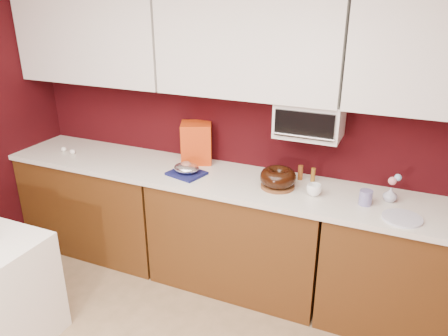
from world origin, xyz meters
TOP-DOWN VIEW (x-y plane):
  - wall_back at (0.00, 2.25)m, footprint 4.00×0.02m
  - base_cabinet_left at (-1.33, 1.94)m, footprint 1.31×0.58m
  - base_cabinet_center at (0.00, 1.94)m, footprint 1.31×0.58m
  - base_cabinet_right at (1.33, 1.94)m, footprint 1.31×0.58m
  - countertop at (0.00, 1.94)m, footprint 4.00×0.62m
  - upper_cabinet_left at (-1.33, 2.08)m, footprint 1.31×0.33m
  - upper_cabinet_center at (0.00, 2.08)m, footprint 1.31×0.33m
  - toaster_oven at (0.45, 2.10)m, footprint 0.45×0.30m
  - toaster_oven_door at (0.45, 1.94)m, footprint 0.40×0.02m
  - toaster_oven_handle at (0.45, 1.93)m, footprint 0.42×0.02m
  - cake_base at (0.30, 1.93)m, footprint 0.28×0.28m
  - bundt_cake at (0.30, 1.93)m, footprint 0.28×0.28m
  - navy_towel at (-0.41, 1.87)m, footprint 0.30×0.27m
  - foil_ham_nest at (-0.41, 1.87)m, footprint 0.23×0.20m
  - roasted_ham at (-0.41, 1.87)m, footprint 0.10×0.08m
  - pandoro_box at (-0.46, 2.15)m, footprint 0.31×0.30m
  - dark_pan at (0.22, 2.11)m, footprint 0.21×0.21m
  - coffee_mug at (0.56, 1.90)m, footprint 0.12×0.12m
  - blue_jar at (0.90, 1.90)m, footprint 0.10×0.10m
  - flower_vase at (1.04, 2.01)m, footprint 0.10×0.10m
  - flower_pink at (1.04, 2.01)m, footprint 0.05×0.05m
  - flower_blue at (1.07, 2.03)m, footprint 0.05×0.05m
  - china_plate at (1.14, 1.79)m, footprint 0.29×0.29m
  - amber_bottle at (0.41, 2.13)m, footprint 0.05×0.05m
  - egg_left at (-1.64, 1.90)m, footprint 0.06×0.05m
  - egg_right at (-1.52, 1.88)m, footprint 0.06×0.05m
  - amber_bottle_tall at (0.50, 2.12)m, footprint 0.03×0.03m

SIDE VIEW (x-z plane):
  - base_cabinet_left at x=-1.33m, z-range 0.00..0.86m
  - base_cabinet_center at x=0.00m, z-range 0.00..0.86m
  - base_cabinet_right at x=1.33m, z-range 0.00..0.86m
  - countertop at x=0.00m, z-range 0.86..0.90m
  - china_plate at x=1.14m, z-range 0.90..0.91m
  - navy_towel at x=-0.41m, z-range 0.90..0.92m
  - cake_base at x=0.30m, z-range 0.90..0.92m
  - dark_pan at x=0.22m, z-range 0.90..0.93m
  - egg_left at x=-1.64m, z-range 0.90..0.94m
  - egg_right at x=-1.52m, z-range 0.90..0.94m
  - coffee_mug at x=0.56m, z-range 0.90..1.00m
  - blue_jar at x=0.90m, z-range 0.90..1.00m
  - amber_bottle_tall at x=0.50m, z-range 0.90..1.01m
  - amber_bottle at x=0.41m, z-range 0.90..1.01m
  - foil_ham_nest at x=-0.41m, z-range 0.92..0.99m
  - flower_vase at x=1.04m, z-range 0.90..1.01m
  - roasted_ham at x=-0.41m, z-range 0.95..1.01m
  - bundt_cake at x=0.30m, z-range 0.93..1.03m
  - flower_pink at x=1.04m, z-range 1.02..1.08m
  - pandoro_box at x=-0.46m, z-range 0.90..1.23m
  - flower_blue at x=1.07m, z-range 1.05..1.09m
  - wall_back at x=0.00m, z-range 0.00..2.50m
  - toaster_oven_handle at x=0.45m, z-range 1.29..1.31m
  - toaster_oven at x=0.45m, z-range 1.25..1.50m
  - toaster_oven_door at x=0.45m, z-range 1.28..1.47m
  - upper_cabinet_left at x=-1.33m, z-range 1.50..2.20m
  - upper_cabinet_center at x=0.00m, z-range 1.50..2.20m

